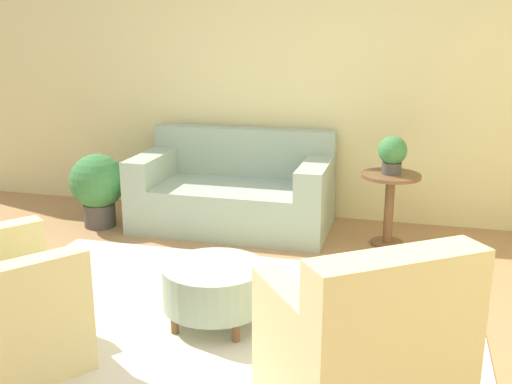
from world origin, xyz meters
TOP-DOWN VIEW (x-y plane):
  - ground_plane at (0.00, 0.00)m, footprint 16.00×16.00m
  - wall_back at (0.00, 2.52)m, footprint 8.91×0.12m
  - rug at (0.00, 0.00)m, footprint 3.35×2.43m
  - couch at (-0.43, 1.98)m, footprint 1.80×0.97m
  - armchair_right at (1.01, -0.74)m, footprint 1.08×1.06m
  - ottoman_table at (0.01, 0.04)m, footprint 0.65×0.65m
  - side_table at (1.01, 1.80)m, footprint 0.50×0.50m
  - potted_plant_on_side_table at (1.01, 1.80)m, footprint 0.24×0.24m
  - potted_plant_floor at (-1.67, 1.62)m, footprint 0.52×0.52m

SIDE VIEW (x-z plane):
  - ground_plane at x=0.00m, z-range 0.00..0.00m
  - rug at x=0.00m, z-range 0.00..0.01m
  - ottoman_table at x=0.01m, z-range 0.07..0.46m
  - couch at x=-0.43m, z-range -0.12..0.76m
  - armchair_right at x=1.01m, z-range -0.10..0.84m
  - potted_plant_floor at x=-1.67m, z-range 0.05..0.75m
  - side_table at x=1.01m, z-range 0.11..0.75m
  - potted_plant_on_side_table at x=1.01m, z-range 0.65..0.98m
  - wall_back at x=0.00m, z-range 0.00..2.80m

